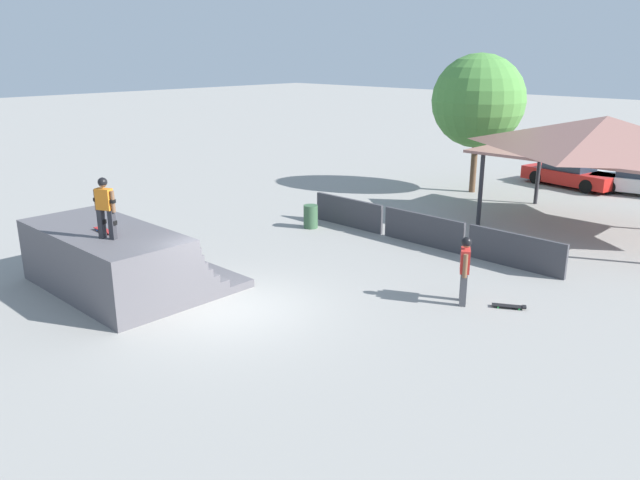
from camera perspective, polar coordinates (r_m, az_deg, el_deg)
ground_plane at (r=15.99m, az=-7.71°, el=-6.30°), size 160.00×160.00×0.00m
quarter_pipe_ramp at (r=17.85m, az=-18.11°, el=-1.81°), size 5.28×4.13×1.73m
skater_on_deck at (r=16.33m, az=-19.08°, el=3.14°), size 0.67×0.39×1.56m
skateboard_on_deck at (r=17.13m, az=-19.09°, el=0.85°), size 0.84×0.23×0.09m
bystander_walking at (r=16.28m, az=13.10°, el=-2.22°), size 0.46×0.65×1.78m
skateboard_on_ground at (r=16.60m, az=16.99°, el=-5.80°), size 0.83×0.59×0.09m
barrier_fence at (r=21.12m, az=9.42°, el=0.95°), size 9.76×0.12×1.05m
pavilion_shelter at (r=24.18m, az=24.61°, el=8.62°), size 7.85×5.57×4.09m
tree_beside_pavilion at (r=29.12m, az=14.28°, el=12.22°), size 4.11×4.11×6.18m
trash_bin at (r=22.87m, az=-0.86°, el=2.16°), size 0.52×0.52×0.85m
parked_car_red at (r=32.25m, az=21.91°, el=5.63°), size 4.63×2.47×1.27m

